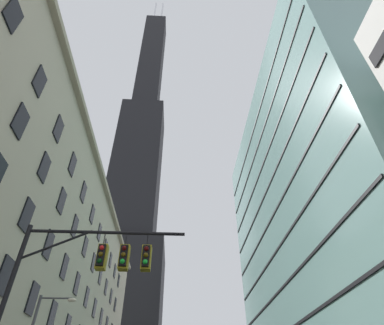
% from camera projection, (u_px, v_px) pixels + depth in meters
% --- Properties ---
extents(station_building, '(13.40, 68.68, 27.33)m').
position_uv_depth(station_building, '(21.00, 272.00, 34.57)').
color(station_building, '#B2A88E').
rests_on(station_building, ground).
extents(dark_skyscraper, '(26.51, 26.51, 226.09)m').
position_uv_depth(dark_skyscraper, '(133.00, 199.00, 121.67)').
color(dark_skyscraper, black).
rests_on(dark_skyscraper, ground).
extents(glass_office_midrise, '(18.06, 41.04, 41.22)m').
position_uv_depth(glass_office_midrise, '(343.00, 216.00, 39.07)').
color(glass_office_midrise, gray).
rests_on(glass_office_midrise, ground).
extents(traffic_signal_mast, '(6.93, 0.63, 7.85)m').
position_uv_depth(traffic_signal_mast, '(88.00, 275.00, 12.69)').
color(traffic_signal_mast, black).
rests_on(traffic_signal_mast, sidewalk_left).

